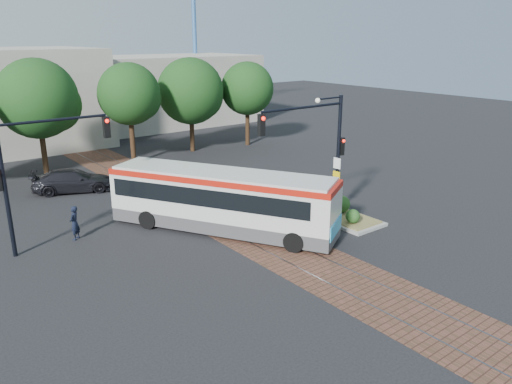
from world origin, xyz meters
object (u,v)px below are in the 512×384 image
city_bus (221,198)px  signal_pole_main (322,139)px  parked_car (73,181)px  traffic_island (333,210)px  signal_pole_left (31,164)px  officer (75,223)px

city_bus → signal_pole_main: bearing=-50.5°
city_bus → parked_car: city_bus is taller
traffic_island → parked_car: bearing=126.1°
city_bus → signal_pole_main: (4.78, -1.78, 2.51)m
traffic_island → signal_pole_left: bearing=159.6°
traffic_island → parked_car: parked_car is taller
parked_car → traffic_island: bearing=-122.0°
traffic_island → signal_pole_main: size_ratio=0.87×
traffic_island → officer: size_ratio=3.24×
signal_pole_main → signal_pole_left: bearing=158.6°
city_bus → signal_pole_main: size_ratio=1.78×
parked_car → officer: bearing=-176.3°
traffic_island → signal_pole_left: size_ratio=0.87×
traffic_island → signal_pole_left: signal_pole_left is taller
signal_pole_main → signal_pole_left: size_ratio=1.00×
signal_pole_main → officer: size_ratio=3.74×
city_bus → traffic_island: city_bus is taller
signal_pole_left → parked_car: bearing=62.6°
city_bus → signal_pole_main: signal_pole_main is taller
signal_pole_main → traffic_island: bearing=-5.4°
city_bus → officer: (-5.90, 3.27, -0.84)m
traffic_island → signal_pole_main: (-0.96, 0.09, 3.83)m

